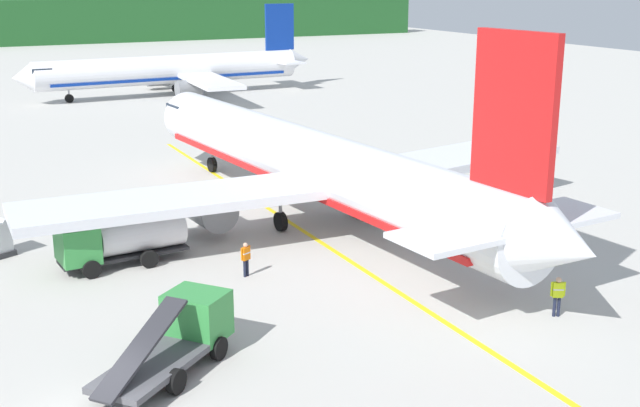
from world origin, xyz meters
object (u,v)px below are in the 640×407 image
service_truck_fuel (120,238)px  cargo_container_near (468,224)px  crew_loader_left (246,256)px  crew_loader_right (408,220)px  crew_marshaller (558,293)px  airliner_mid_apron (175,70)px  service_truck_catering (181,334)px  airliner_foreground (311,164)px

service_truck_fuel → cargo_container_near: (17.94, -4.40, -0.49)m
crew_loader_left → crew_loader_right: crew_loader_left is taller
crew_marshaller → crew_loader_right: bearing=89.0°
crew_loader_right → cargo_container_near: bearing=-38.2°
airliner_mid_apron → crew_marshaller: (-4.52, -71.50, -1.95)m
crew_loader_left → cargo_container_near: bearing=-0.7°
service_truck_fuel → crew_loader_right: 15.54m
service_truck_catering → crew_loader_left: size_ratio=3.65×
airliner_foreground → service_truck_fuel: 12.41m
crew_marshaller → crew_loader_left: bearing=134.5°
crew_loader_right → service_truck_catering: bearing=-149.4°
crew_marshaller → crew_loader_right: (0.21, 12.15, -0.10)m
cargo_container_near → crew_loader_right: 3.29m
service_truck_fuel → cargo_container_near: service_truck_fuel is taller
service_truck_fuel → service_truck_catering: service_truck_catering is taller
service_truck_catering → airliner_foreground: bearing=49.6°
airliner_mid_apron → crew_marshaller: airliner_mid_apron is taller
crew_loader_left → service_truck_catering: bearing=-126.2°
crew_loader_left → crew_loader_right: 10.48m
airliner_mid_apron → crew_loader_left: 62.98m
airliner_foreground → cargo_container_near: 9.72m
service_truck_catering → crew_marshaller: 15.79m
crew_marshaller → cargo_container_near: bearing=74.5°
airliner_foreground → service_truck_fuel: airliner_foreground is taller
service_truck_catering → cargo_container_near: size_ratio=2.64×
service_truck_catering → crew_loader_left: service_truck_catering is taller
airliner_foreground → service_truck_catering: size_ratio=6.70×
service_truck_catering → cargo_container_near: 19.73m
service_truck_fuel → crew_loader_right: service_truck_fuel is taller
crew_marshaller → crew_loader_right: size_ratio=1.09×
airliner_foreground → service_truck_catering: airliner_foreground is taller
service_truck_fuel → crew_loader_left: size_ratio=3.79×
airliner_foreground → crew_loader_left: airliner_foreground is taller
crew_marshaller → service_truck_catering: bearing=169.7°
airliner_foreground → service_truck_catering: 19.16m
airliner_mid_apron → service_truck_fuel: (-19.65, -56.99, -1.61)m
service_truck_catering → airliner_mid_apron: bearing=73.7°
service_truck_fuel → cargo_container_near: size_ratio=2.75×
airliner_mid_apron → crew_loader_right: (-4.30, -59.35, -2.05)m
service_truck_fuel → crew_loader_left: 6.59m
service_truck_catering → crew_marshaller: service_truck_catering is taller
airliner_mid_apron → crew_loader_right: airliner_mid_apron is taller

